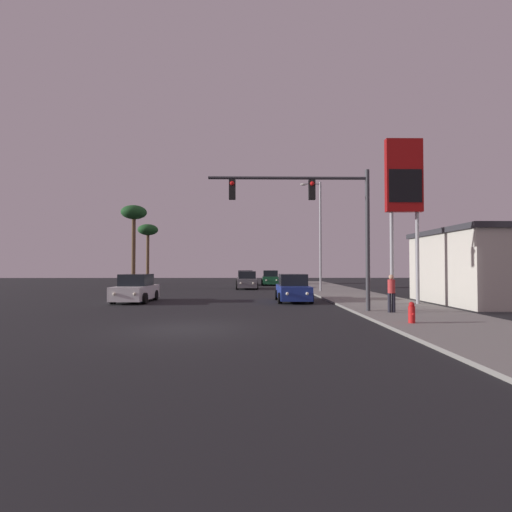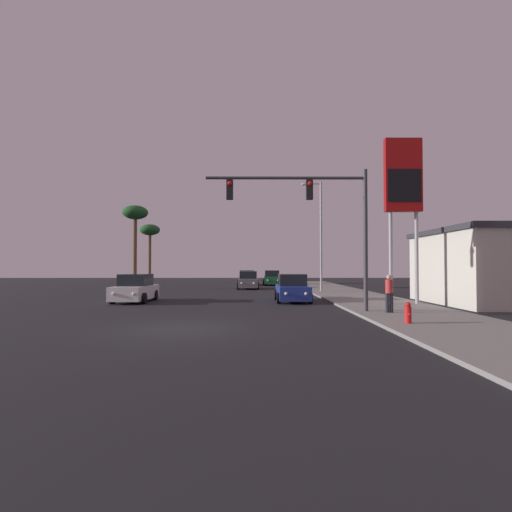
{
  "view_description": "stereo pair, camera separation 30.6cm",
  "coord_description": "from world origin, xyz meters",
  "px_view_note": "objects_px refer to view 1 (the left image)",
  "views": [
    {
      "loc": [
        2.2,
        -13.87,
        2.16
      ],
      "look_at": [
        2.67,
        15.2,
        2.9
      ],
      "focal_mm": 28.0,
      "sensor_mm": 36.0,
      "label": 1
    },
    {
      "loc": [
        2.51,
        -13.87,
        2.16
      ],
      "look_at": [
        2.67,
        15.2,
        2.9
      ],
      "focal_mm": 28.0,
      "sensor_mm": 36.0,
      "label": 2
    }
  ],
  "objects_px": {
    "car_grey": "(247,281)",
    "palm_tree_far": "(148,232)",
    "fire_hydrant": "(412,313)",
    "car_white": "(136,289)",
    "street_lamp": "(319,230)",
    "gas_station_sign": "(404,185)",
    "pedestrian_on_sidewalk": "(391,292)",
    "palm_tree_mid": "(134,216)",
    "car_silver": "(245,278)",
    "traffic_light_mast": "(322,210)",
    "car_blue": "(293,289)",
    "car_green": "(270,278)"
  },
  "relations": [
    {
      "from": "car_white",
      "to": "palm_tree_mid",
      "type": "height_order",
      "value": "palm_tree_mid"
    },
    {
      "from": "gas_station_sign",
      "to": "car_green",
      "type": "bearing_deg",
      "value": 104.12
    },
    {
      "from": "car_white",
      "to": "palm_tree_mid",
      "type": "distance_m",
      "value": 15.51
    },
    {
      "from": "fire_hydrant",
      "to": "palm_tree_mid",
      "type": "bearing_deg",
      "value": 125.52
    },
    {
      "from": "fire_hydrant",
      "to": "palm_tree_far",
      "type": "xyz_separation_m",
      "value": [
        -18.04,
        33.57,
        5.72
      ]
    },
    {
      "from": "car_grey",
      "to": "traffic_light_mast",
      "type": "xyz_separation_m",
      "value": [
        3.54,
        -19.89,
        3.97
      ]
    },
    {
      "from": "traffic_light_mast",
      "to": "gas_station_sign",
      "type": "bearing_deg",
      "value": 32.85
    },
    {
      "from": "street_lamp",
      "to": "gas_station_sign",
      "type": "bearing_deg",
      "value": -76.33
    },
    {
      "from": "car_blue",
      "to": "car_silver",
      "type": "xyz_separation_m",
      "value": [
        -3.14,
        21.17,
        0.0
      ]
    },
    {
      "from": "fire_hydrant",
      "to": "pedestrian_on_sidewalk",
      "type": "height_order",
      "value": "pedestrian_on_sidewalk"
    },
    {
      "from": "car_blue",
      "to": "palm_tree_far",
      "type": "bearing_deg",
      "value": -57.85
    },
    {
      "from": "car_silver",
      "to": "palm_tree_mid",
      "type": "height_order",
      "value": "palm_tree_mid"
    },
    {
      "from": "car_green",
      "to": "car_white",
      "type": "relative_size",
      "value": 1.0
    },
    {
      "from": "car_grey",
      "to": "palm_tree_mid",
      "type": "relative_size",
      "value": 0.54
    },
    {
      "from": "car_blue",
      "to": "street_lamp",
      "type": "bearing_deg",
      "value": -110.24
    },
    {
      "from": "traffic_light_mast",
      "to": "car_green",
      "type": "bearing_deg",
      "value": 91.93
    },
    {
      "from": "car_blue",
      "to": "gas_station_sign",
      "type": "relative_size",
      "value": 0.48
    },
    {
      "from": "car_grey",
      "to": "traffic_light_mast",
      "type": "relative_size",
      "value": 0.58
    },
    {
      "from": "car_grey",
      "to": "traffic_light_mast",
      "type": "distance_m",
      "value": 20.59
    },
    {
      "from": "car_white",
      "to": "street_lamp",
      "type": "relative_size",
      "value": 0.48
    },
    {
      "from": "fire_hydrant",
      "to": "pedestrian_on_sidewalk",
      "type": "distance_m",
      "value": 3.35
    },
    {
      "from": "car_silver",
      "to": "palm_tree_far",
      "type": "xyz_separation_m",
      "value": [
        -11.71,
        2.34,
        5.45
      ]
    },
    {
      "from": "palm_tree_far",
      "to": "car_blue",
      "type": "bearing_deg",
      "value": -57.71
    },
    {
      "from": "car_blue",
      "to": "fire_hydrant",
      "type": "relative_size",
      "value": 5.67
    },
    {
      "from": "palm_tree_mid",
      "to": "fire_hydrant",
      "type": "bearing_deg",
      "value": -54.48
    },
    {
      "from": "car_grey",
      "to": "car_green",
      "type": "xyz_separation_m",
      "value": [
        2.62,
        7.46,
        0.0
      ]
    },
    {
      "from": "car_white",
      "to": "street_lamp",
      "type": "distance_m",
      "value": 15.8
    },
    {
      "from": "gas_station_sign",
      "to": "car_blue",
      "type": "bearing_deg",
      "value": 153.8
    },
    {
      "from": "traffic_light_mast",
      "to": "palm_tree_far",
      "type": "relative_size",
      "value": 1.03
    },
    {
      "from": "car_grey",
      "to": "street_lamp",
      "type": "xyz_separation_m",
      "value": [
        5.94,
        -5.4,
        4.36
      ]
    },
    {
      "from": "car_blue",
      "to": "car_white",
      "type": "bearing_deg",
      "value": 0.71
    },
    {
      "from": "traffic_light_mast",
      "to": "fire_hydrant",
      "type": "xyz_separation_m",
      "value": [
        2.53,
        -3.91,
        -4.25
      ]
    },
    {
      "from": "car_grey",
      "to": "car_white",
      "type": "xyz_separation_m",
      "value": [
        -6.65,
        -13.88,
        0.0
      ]
    },
    {
      "from": "pedestrian_on_sidewalk",
      "to": "palm_tree_mid",
      "type": "xyz_separation_m",
      "value": [
        -17.27,
        20.29,
        5.84
      ]
    },
    {
      "from": "traffic_light_mast",
      "to": "palm_tree_far",
      "type": "distance_m",
      "value": 33.5
    },
    {
      "from": "car_grey",
      "to": "car_green",
      "type": "height_order",
      "value": "same"
    },
    {
      "from": "street_lamp",
      "to": "car_grey",
      "type": "bearing_deg",
      "value": 137.76
    },
    {
      "from": "car_grey",
      "to": "street_lamp",
      "type": "relative_size",
      "value": 0.48
    },
    {
      "from": "car_grey",
      "to": "palm_tree_far",
      "type": "distance_m",
      "value": 16.38
    },
    {
      "from": "car_white",
      "to": "pedestrian_on_sidewalk",
      "type": "xyz_separation_m",
      "value": [
        13.17,
        -6.64,
        0.27
      ]
    },
    {
      "from": "palm_tree_mid",
      "to": "palm_tree_far",
      "type": "xyz_separation_m",
      "value": [
        -1.21,
        10.0,
        -0.67
      ]
    },
    {
      "from": "pedestrian_on_sidewalk",
      "to": "palm_tree_mid",
      "type": "bearing_deg",
      "value": 130.4
    },
    {
      "from": "car_grey",
      "to": "traffic_light_mast",
      "type": "height_order",
      "value": "traffic_light_mast"
    },
    {
      "from": "traffic_light_mast",
      "to": "palm_tree_mid",
      "type": "xyz_separation_m",
      "value": [
        -14.29,
        19.66,
        2.14
      ]
    },
    {
      "from": "traffic_light_mast",
      "to": "pedestrian_on_sidewalk",
      "type": "distance_m",
      "value": 4.79
    },
    {
      "from": "car_white",
      "to": "traffic_light_mast",
      "type": "distance_m",
      "value": 12.48
    },
    {
      "from": "car_grey",
      "to": "fire_hydrant",
      "type": "relative_size",
      "value": 5.68
    },
    {
      "from": "gas_station_sign",
      "to": "palm_tree_far",
      "type": "distance_m",
      "value": 33.47
    },
    {
      "from": "car_blue",
      "to": "palm_tree_far",
      "type": "distance_m",
      "value": 28.34
    },
    {
      "from": "car_green",
      "to": "fire_hydrant",
      "type": "bearing_deg",
      "value": 97.55
    }
  ]
}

